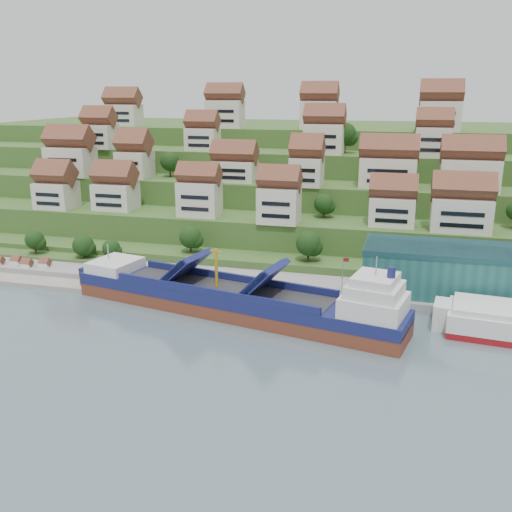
# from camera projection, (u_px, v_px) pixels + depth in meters

# --- Properties ---
(ground) EXTENTS (300.00, 300.00, 0.00)m
(ground) POSITION_uv_depth(u_px,v_px,m) (246.00, 313.00, 115.19)
(ground) COLOR slate
(ground) RESTS_ON ground
(quay) EXTENTS (180.00, 14.00, 2.20)m
(quay) POSITION_uv_depth(u_px,v_px,m) (353.00, 292.00, 123.91)
(quay) COLOR gray
(quay) RESTS_ON ground
(pebble_beach) EXTENTS (45.00, 20.00, 1.00)m
(pebble_beach) POSITION_uv_depth(u_px,v_px,m) (33.00, 271.00, 140.41)
(pebble_beach) COLOR gray
(pebble_beach) RESTS_ON ground
(hillside) EXTENTS (260.00, 128.00, 31.00)m
(hillside) POSITION_uv_depth(u_px,v_px,m) (323.00, 183.00, 208.37)
(hillside) COLOR #2D4C1E
(hillside) RESTS_ON ground
(hillside_village) EXTENTS (155.14, 64.77, 29.18)m
(hillside_village) POSITION_uv_depth(u_px,v_px,m) (309.00, 159.00, 163.42)
(hillside_village) COLOR beige
(hillside_village) RESTS_ON ground
(hillside_trees) EXTENTS (133.45, 61.95, 30.82)m
(hillside_trees) POSITION_uv_depth(u_px,v_px,m) (290.00, 190.00, 153.70)
(hillside_trees) COLOR #1A3B13
(hillside_trees) RESTS_ON ground
(flagpole) EXTENTS (1.28, 0.16, 8.00)m
(flagpole) POSITION_uv_depth(u_px,v_px,m) (343.00, 273.00, 118.11)
(flagpole) COLOR gray
(flagpole) RESTS_ON quay
(beach_huts) EXTENTS (14.40, 3.70, 2.20)m
(beach_huts) POSITION_uv_depth(u_px,v_px,m) (22.00, 266.00, 139.29)
(beach_huts) COLOR white
(beach_huts) RESTS_ON pebble_beach
(cargo_ship) EXTENTS (70.72, 24.97, 15.42)m
(cargo_ship) POSITION_uv_depth(u_px,v_px,m) (241.00, 301.00, 113.51)
(cargo_ship) COLOR brown
(cargo_ship) RESTS_ON ground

